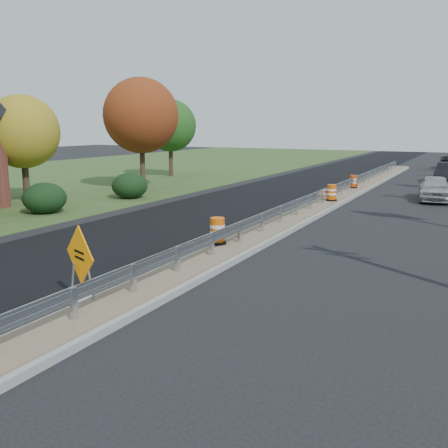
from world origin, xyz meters
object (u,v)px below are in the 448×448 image
at_px(car_silver, 435,188).
at_px(barrel_median_mid, 332,193).
at_px(caution_sign, 82,285).
at_px(barrel_median_far, 353,182).
at_px(barrel_median_near, 217,231).

bearing_deg(car_silver, barrel_median_mid, -145.50).
xyz_separation_m(caution_sign, barrel_median_far, (0.80, 24.11, 0.13)).
bearing_deg(barrel_median_far, barrel_median_near, -91.45).
relative_size(caution_sign, car_silver, 0.46).
xyz_separation_m(barrel_median_near, car_silver, (5.57, 15.92, 0.05)).
height_order(caution_sign, barrel_median_far, caution_sign).
distance_m(barrel_median_mid, barrel_median_far, 6.24).
height_order(caution_sign, barrel_median_near, caution_sign).
bearing_deg(barrel_median_mid, caution_sign, -93.54).
bearing_deg(barrel_median_far, caution_sign, -91.91).
bearing_deg(barrel_median_near, caution_sign, -93.23).
height_order(barrel_median_near, barrel_median_far, barrel_median_near).
xyz_separation_m(caution_sign, barrel_median_mid, (1.11, 17.88, 0.15)).
bearing_deg(barrel_median_far, barrel_median_mid, -87.22).
bearing_deg(barrel_median_near, barrel_median_mid, 86.29).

